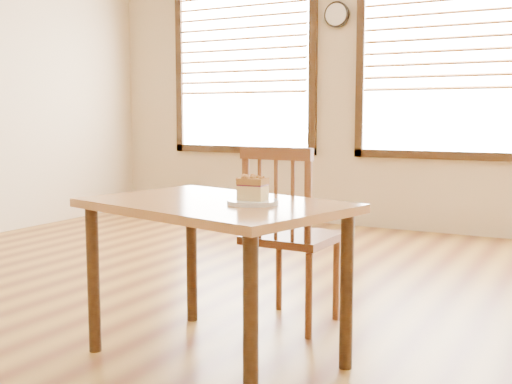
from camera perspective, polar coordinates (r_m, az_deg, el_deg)
ground at (r=3.02m, az=-7.22°, el=-15.37°), size 8.00×8.00×0.00m
window_left at (r=7.20m, az=-1.19°, el=12.17°), size 1.76×0.10×1.96m
window_right at (r=6.42m, az=16.60°, el=12.56°), size 1.76×0.10×1.96m
wall_clock at (r=6.76m, az=7.18°, el=15.38°), size 0.26×0.05×0.26m
cafe_table_main at (r=2.95m, az=-3.66°, el=-2.79°), size 1.31×1.03×0.75m
cafe_chair_main at (r=3.45m, az=2.99°, el=-3.85°), size 0.46×0.46×0.99m
plate at (r=2.82m, az=-0.29°, el=-0.91°), size 0.23×0.23×0.02m
cake_slice at (r=2.82m, az=-0.30°, el=0.42°), size 0.13×0.10×0.11m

